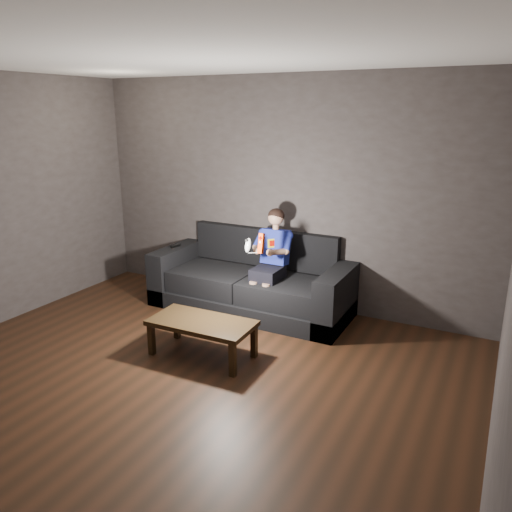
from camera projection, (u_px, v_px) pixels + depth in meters
The scene contains 9 objects.
floor at pixel (154, 398), 4.14m from camera, with size 5.00×5.00×0.00m, color black.
back_wall at pixel (282, 194), 5.88m from camera, with size 5.00×0.04×2.70m, color #393231.
ceiling at pixel (130, 49), 3.38m from camera, with size 5.00×5.00×0.02m, color white.
sofa at pixel (254, 284), 5.96m from camera, with size 2.36×1.02×0.91m.
child at pixel (271, 252), 5.66m from camera, with size 0.45×0.55×1.10m.
wii_remote_red at pixel (261, 243), 5.19m from camera, with size 0.05×0.08×0.21m.
nunchuk_white at pixel (248, 245), 5.28m from camera, with size 0.08×0.11×0.17m.
wii_remote_black at pixel (175, 246), 6.26m from camera, with size 0.06×0.15×0.03m.
coffee_table at pixel (202, 325), 4.78m from camera, with size 1.02×0.53×0.37m.
Camera 1 is at (2.44, -2.83, 2.30)m, focal length 35.00 mm.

